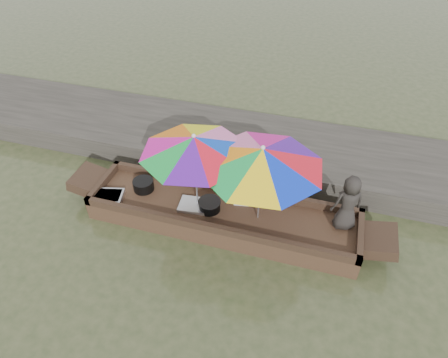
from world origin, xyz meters
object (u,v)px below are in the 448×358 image
(cooking_pot, at_px, (143,185))
(umbrella_stern, at_px, (260,184))
(supply_bag, at_px, (242,197))
(vendor, at_px, (348,203))
(boat_hull, at_px, (222,217))
(tray_crayfish, at_px, (107,197))
(umbrella_bow, at_px, (196,172))
(charcoal_grill, at_px, (210,206))
(tray_scallop, at_px, (196,205))

(cooking_pot, relative_size, umbrella_stern, 0.19)
(supply_bag, height_order, vendor, vendor)
(supply_bag, xyz_separation_m, umbrella_stern, (0.37, -0.31, 0.65))
(boat_hull, height_order, vendor, vendor)
(tray_crayfish, height_order, umbrella_bow, umbrella_bow)
(tray_crayfish, height_order, vendor, vendor)
(charcoal_grill, bearing_deg, vendor, 6.74)
(umbrella_bow, bearing_deg, boat_hull, 0.00)
(boat_hull, distance_m, umbrella_stern, 1.15)
(umbrella_bow, height_order, umbrella_stern, same)
(charcoal_grill, relative_size, umbrella_stern, 0.19)
(cooking_pot, bearing_deg, vendor, 1.67)
(cooking_pot, bearing_deg, charcoal_grill, -6.88)
(boat_hull, distance_m, cooking_pot, 1.64)
(tray_scallop, xyz_separation_m, umbrella_stern, (1.15, 0.06, 0.74))
(tray_scallop, bearing_deg, tray_crayfish, -170.88)
(cooking_pot, bearing_deg, tray_scallop, -8.76)
(supply_bag, distance_m, umbrella_stern, 0.81)
(tray_scallop, bearing_deg, supply_bag, 25.07)
(cooking_pot, relative_size, tray_scallop, 0.66)
(tray_crayfish, xyz_separation_m, charcoal_grill, (1.93, 0.27, 0.05))
(vendor, bearing_deg, tray_scallop, -19.34)
(tray_scallop, xyz_separation_m, umbrella_bow, (0.02, 0.06, 0.74))
(tray_scallop, relative_size, umbrella_stern, 0.29)
(boat_hull, height_order, tray_scallop, tray_scallop)
(charcoal_grill, relative_size, vendor, 0.36)
(charcoal_grill, bearing_deg, boat_hull, 13.51)
(tray_crayfish, height_order, umbrella_stern, umbrella_stern)
(boat_hull, relative_size, supply_bag, 17.58)
(umbrella_stern, bearing_deg, supply_bag, 140.85)
(boat_hull, bearing_deg, tray_crayfish, -171.42)
(tray_crayfish, height_order, charcoal_grill, charcoal_grill)
(umbrella_bow, relative_size, umbrella_stern, 0.90)
(cooking_pot, relative_size, umbrella_bow, 0.21)
(boat_hull, bearing_deg, charcoal_grill, -166.49)
(umbrella_stern, bearing_deg, charcoal_grill, -176.48)
(vendor, distance_m, umbrella_bow, 2.61)
(cooking_pot, bearing_deg, tray_crayfish, -141.30)
(supply_bag, relative_size, umbrella_bow, 0.15)
(tray_scallop, height_order, vendor, vendor)
(boat_hull, relative_size, tray_scallop, 8.24)
(tray_crayfish, distance_m, umbrella_bow, 1.86)
(boat_hull, xyz_separation_m, tray_crayfish, (-2.16, -0.33, 0.22))
(tray_scallop, xyz_separation_m, vendor, (2.61, 0.28, 0.51))
(vendor, bearing_deg, umbrella_bow, -20.59)
(charcoal_grill, height_order, supply_bag, supply_bag)
(tray_scallop, relative_size, supply_bag, 2.13)
(cooking_pot, bearing_deg, umbrella_bow, -5.68)
(supply_bag, bearing_deg, charcoal_grill, -144.72)
(tray_scallop, bearing_deg, boat_hull, 6.78)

